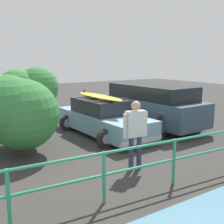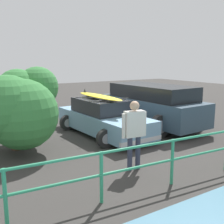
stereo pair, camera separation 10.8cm
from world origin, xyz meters
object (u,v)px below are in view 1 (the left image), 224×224
at_px(sedan_car, 103,118).
at_px(suv_car, 151,105).
at_px(person_bystander, 135,129).
at_px(bush_near_left, 18,106).

bearing_deg(sedan_car, suv_car, 178.76).
distance_m(person_bystander, bush_near_left, 3.69).
distance_m(suv_car, person_bystander, 4.75).
relative_size(person_bystander, bush_near_left, 0.60).
bearing_deg(sedan_car, bush_near_left, 6.10).
relative_size(suv_car, bush_near_left, 1.68).
xyz_separation_m(person_bystander, bush_near_left, (2.06, -3.05, 0.34)).
xyz_separation_m(sedan_car, bush_near_left, (3.13, 0.33, 0.77)).
bearing_deg(person_bystander, sedan_car, -107.60).
bearing_deg(bush_near_left, person_bystander, 124.09).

